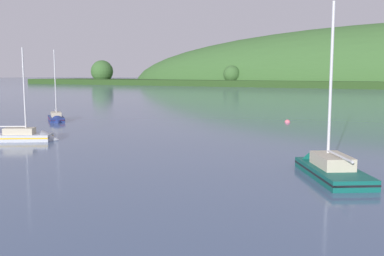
# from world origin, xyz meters

# --- Properties ---
(sailboat_near_mooring) EXTENTS (7.08, 8.75, 13.10)m
(sailboat_near_mooring) POSITION_xyz_m (17.05, 22.47, 0.18)
(sailboat_near_mooring) COLOR #0F564C
(sailboat_near_mooring) RESTS_ON ground
(sailboat_midwater_white) EXTENTS (6.60, 5.85, 11.33)m
(sailboat_midwater_white) POSITION_xyz_m (-25.40, 37.44, 0.18)
(sailboat_midwater_white) COLOR navy
(sailboat_midwater_white) RESTS_ON ground
(sailboat_far_left) EXTENTS (7.45, 5.87, 10.51)m
(sailboat_far_left) POSITION_xyz_m (-13.60, 22.36, 0.27)
(sailboat_far_left) COLOR #ADB2BC
(sailboat_far_left) RESTS_ON ground
(mooring_buoy_foreground) EXTENTS (0.79, 0.79, 0.87)m
(mooring_buoy_foreground) POSITION_xyz_m (4.40, 53.12, 0.00)
(mooring_buoy_foreground) COLOR #E06675
(mooring_buoy_foreground) RESTS_ON ground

